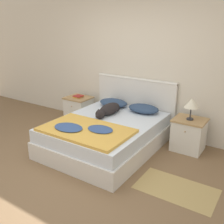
{
  "coord_description": "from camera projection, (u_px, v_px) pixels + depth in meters",
  "views": [
    {
      "loc": [
        2.26,
        -2.24,
        2.05
      ],
      "look_at": [
        -0.04,
        1.25,
        0.59
      ],
      "focal_mm": 42.0,
      "sensor_mm": 36.0,
      "label": 1
    }
  ],
  "objects": [
    {
      "name": "rug",
      "position": [
        176.0,
        189.0,
        3.37
      ],
      "size": [
        1.01,
        0.59,
        0.0
      ],
      "color": "tan",
      "rests_on": "ground_plane"
    },
    {
      "name": "ground_plane",
      "position": [
        64.0,
        178.0,
        3.61
      ],
      "size": [
        16.0,
        16.0,
        0.0
      ],
      "primitive_type": "plane",
      "color": "brown"
    },
    {
      "name": "wall_back",
      "position": [
        139.0,
        65.0,
        4.88
      ],
      "size": [
        9.0,
        0.06,
        2.55
      ],
      "color": "beige",
      "rests_on": "ground_plane"
    },
    {
      "name": "dog",
      "position": [
        108.0,
        110.0,
        4.58
      ],
      "size": [
        0.25,
        0.74,
        0.19
      ],
      "color": "black",
      "rests_on": "bed"
    },
    {
      "name": "book_stack",
      "position": [
        78.0,
        96.0,
        5.45
      ],
      "size": [
        0.18,
        0.19,
        0.04
      ],
      "color": "gold",
      "rests_on": "nightstand_left"
    },
    {
      "name": "pillow_left",
      "position": [
        113.0,
        103.0,
        5.03
      ],
      "size": [
        0.57,
        0.38,
        0.14
      ],
      "color": "navy",
      "rests_on": "bed"
    },
    {
      "name": "table_lamp",
      "position": [
        191.0,
        104.0,
        4.14
      ],
      "size": [
        0.23,
        0.23,
        0.35
      ],
      "color": "#2D2D33",
      "rests_on": "nightstand_right"
    },
    {
      "name": "headboard",
      "position": [
        135.0,
        103.0,
        5.08
      ],
      "size": [
        1.65,
        0.06,
        1.04
      ],
      "color": "silver",
      "rests_on": "ground_plane"
    },
    {
      "name": "quilt",
      "position": [
        85.0,
        130.0,
        3.89
      ],
      "size": [
        1.34,
        0.83,
        0.07
      ],
      "color": "gold",
      "rests_on": "bed"
    },
    {
      "name": "nightstand_right",
      "position": [
        189.0,
        134.0,
        4.33
      ],
      "size": [
        0.51,
        0.46,
        0.54
      ],
      "color": "silver",
      "rests_on": "ground_plane"
    },
    {
      "name": "pillow_right",
      "position": [
        143.0,
        109.0,
        4.7
      ],
      "size": [
        0.57,
        0.38,
        0.14
      ],
      "color": "navy",
      "rests_on": "bed"
    },
    {
      "name": "bed",
      "position": [
        106.0,
        135.0,
        4.39
      ],
      "size": [
        1.57,
        1.95,
        0.49
      ],
      "color": "silver",
      "rests_on": "ground_plane"
    },
    {
      "name": "nightstand_left",
      "position": [
        79.0,
        109.0,
        5.55
      ],
      "size": [
        0.51,
        0.46,
        0.54
      ],
      "color": "silver",
      "rests_on": "ground_plane"
    }
  ]
}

